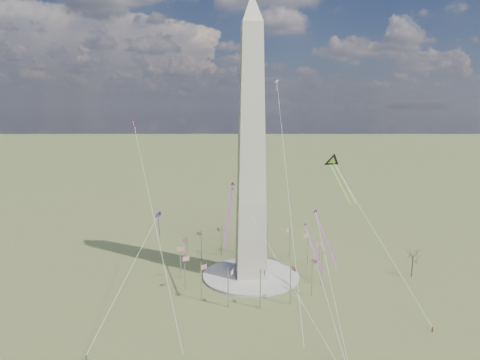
{
  "coord_description": "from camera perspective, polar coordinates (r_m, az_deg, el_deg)",
  "views": [
    {
      "loc": [
        -17.37,
        -150.7,
        62.71
      ],
      "look_at": [
        -4.08,
        0.0,
        36.77
      ],
      "focal_mm": 32.0,
      "sensor_mm": 36.0,
      "label": 1
    }
  ],
  "objects": [
    {
      "name": "kite_small_red",
      "position": [
        185.35,
        -14.09,
        7.6
      ],
      "size": [
        1.39,
        2.22,
        4.99
      ],
      "rotation": [
        0.0,
        0.0,
        2.69
      ],
      "color": "red",
      "rests_on": "ground"
    },
    {
      "name": "kite_diamond_purple",
      "position": [
        156.65,
        -10.81,
        -4.93
      ],
      "size": [
        2.24,
        3.16,
        9.58
      ],
      "rotation": [
        0.0,
        0.0,
        3.04
      ],
      "color": "#3A186C",
      "rests_on": "ground"
    },
    {
      "name": "person_east",
      "position": [
        138.43,
        24.26,
        -17.72
      ],
      "size": [
        0.66,
        0.47,
        1.71
      ],
      "primitive_type": "imported",
      "rotation": [
        0.0,
        0.0,
        3.25
      ],
      "color": "gray",
      "rests_on": "ground"
    },
    {
      "name": "ground",
      "position": [
        164.15,
        1.45,
        -12.73
      ],
      "size": [
        2000.0,
        2000.0,
        0.0
      ],
      "primitive_type": "plane",
      "color": "#556432",
      "rests_on": "ground"
    },
    {
      "name": "kite_small_white",
      "position": [
        199.48,
        4.93,
        12.85
      ],
      "size": [
        1.59,
        1.71,
        4.77
      ],
      "rotation": [
        0.0,
        0.0,
        3.05
      ],
      "color": "white",
      "rests_on": "ground"
    },
    {
      "name": "plaza",
      "position": [
        164.0,
        1.45,
        -12.6
      ],
      "size": [
        36.0,
        36.0,
        0.8
      ],
      "primitive_type": "cylinder",
      "color": "#B2B0A3",
      "rests_on": "ground"
    },
    {
      "name": "kite_streamer_mid",
      "position": [
        145.38,
        -1.34,
        -3.24
      ],
      "size": [
        5.93,
        24.35,
        16.84
      ],
      "rotation": [
        0.0,
        0.0,
        2.96
      ],
      "color": "red",
      "rests_on": "ground"
    },
    {
      "name": "kite_streamer_left",
      "position": [
        151.0,
        10.92,
        -6.59
      ],
      "size": [
        3.17,
        20.63,
        14.16
      ],
      "rotation": [
        0.0,
        0.0,
        3.23
      ],
      "color": "red",
      "rests_on": "ground"
    },
    {
      "name": "washington_monument",
      "position": [
        152.41,
        1.53,
        4.17
      ],
      "size": [
        15.56,
        15.56,
        100.0
      ],
      "color": "beige",
      "rests_on": "plaza"
    },
    {
      "name": "tree_near",
      "position": [
        173.12,
        22.08,
        -9.14
      ],
      "size": [
        7.1,
        7.1,
        12.42
      ],
      "color": "#4C402E",
      "rests_on": "ground"
    },
    {
      "name": "kite_delta_black",
      "position": [
        170.88,
        12.36,
        2.15
      ],
      "size": [
        7.88,
        20.28,
        16.58
      ],
      "rotation": [
        0.0,
        0.0,
        3.29
      ],
      "color": "black",
      "rests_on": "ground"
    },
    {
      "name": "kite_streamer_right",
      "position": [
        166.74,
        9.49,
        -8.11
      ],
      "size": [
        3.65,
        19.56,
        13.44
      ],
      "rotation": [
        0.0,
        0.0,
        3.27
      ],
      "color": "red",
      "rests_on": "ground"
    },
    {
      "name": "person_west",
      "position": [
        121.92,
        -19.8,
        -21.44
      ],
      "size": [
        0.73,
        0.58,
        1.47
      ],
      "primitive_type": "imported",
      "rotation": [
        0.0,
        0.0,
        3.12
      ],
      "color": "gray",
      "rests_on": "ground"
    },
    {
      "name": "flagpole_ring",
      "position": [
        161.51,
        1.47,
        -10.35
      ],
      "size": [
        54.4,
        54.4,
        13.0
      ],
      "color": "#B3B6BA",
      "rests_on": "ground"
    }
  ]
}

